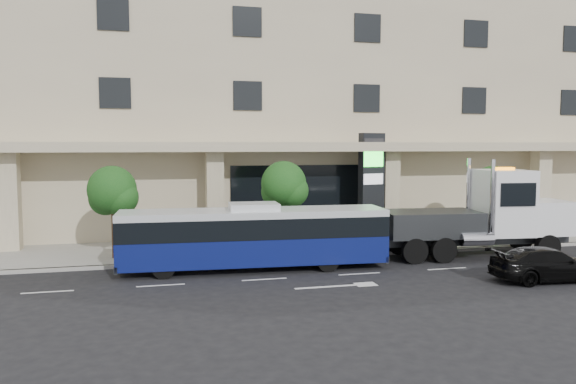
{
  "coord_description": "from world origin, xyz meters",
  "views": [
    {
      "loc": [
        -8.29,
        -22.89,
        5.32
      ],
      "look_at": [
        -2.17,
        2.0,
        3.15
      ],
      "focal_mm": 35.0,
      "sensor_mm": 36.0,
      "label": 1
    }
  ],
  "objects_px": {
    "tow_truck": "(484,217)",
    "city_bus": "(254,236)",
    "black_sedan": "(548,264)",
    "signage_pylon": "(371,185)"
  },
  "relations": [
    {
      "from": "tow_truck",
      "to": "city_bus",
      "type": "bearing_deg",
      "value": -173.75
    },
    {
      "from": "black_sedan",
      "to": "tow_truck",
      "type": "bearing_deg",
      "value": -0.05
    },
    {
      "from": "city_bus",
      "to": "tow_truck",
      "type": "relative_size",
      "value": 1.11
    },
    {
      "from": "signage_pylon",
      "to": "city_bus",
      "type": "bearing_deg",
      "value": -156.73
    },
    {
      "from": "tow_truck",
      "to": "signage_pylon",
      "type": "relative_size",
      "value": 1.77
    },
    {
      "from": "city_bus",
      "to": "signage_pylon",
      "type": "bearing_deg",
      "value": 39.86
    },
    {
      "from": "black_sedan",
      "to": "signage_pylon",
      "type": "distance_m",
      "value": 11.12
    },
    {
      "from": "city_bus",
      "to": "signage_pylon",
      "type": "relative_size",
      "value": 1.96
    },
    {
      "from": "city_bus",
      "to": "tow_truck",
      "type": "height_order",
      "value": "tow_truck"
    },
    {
      "from": "city_bus",
      "to": "tow_truck",
      "type": "xyz_separation_m",
      "value": [
        11.13,
        0.18,
        0.46
      ]
    }
  ]
}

